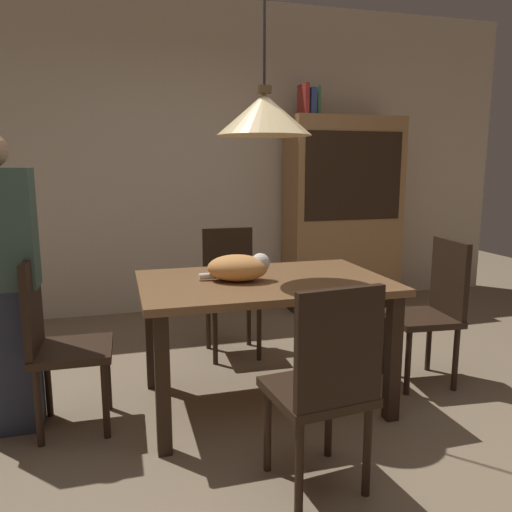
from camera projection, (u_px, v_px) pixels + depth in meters
The scene contains 14 objects.
ground at pixel (295, 445), 2.52m from camera, with size 10.00×10.00×0.00m, color #847056.
back_wall at pixel (201, 159), 4.77m from camera, with size 6.40×0.10×2.90m, color beige.
dining_table at pixel (264, 296), 2.87m from camera, with size 1.40×0.90×0.75m.
chair_left_side at pixel (56, 337), 2.60m from camera, with size 0.41×0.41×0.93m.
chair_near_front at pixel (326, 381), 2.07m from camera, with size 0.44×0.44×0.93m.
chair_far_back at pixel (230, 285), 3.73m from camera, with size 0.41×0.41×0.93m.
chair_right_side at pixel (433, 305), 3.19m from camera, with size 0.43×0.43×0.93m.
cat_sleeping at pixel (239, 268), 2.80m from camera, with size 0.41×0.32×0.16m.
pendant_lamp at pixel (264, 114), 2.69m from camera, with size 0.52×0.52×1.30m.
hutch_bookcase at pixel (342, 217), 4.91m from camera, with size 1.12×0.45×1.85m.
book_red_tall at pixel (303, 100), 4.60m from camera, with size 0.04×0.22×0.28m, color #B73833.
book_blue_wide at pixel (310, 102), 4.63m from camera, with size 0.06×0.24×0.24m, color #384C93.
book_green_slim at pixel (315, 101), 4.64m from camera, with size 0.03×0.20×0.26m, color #427A4C.
person_standing at pixel (2, 287), 2.55m from camera, with size 0.36×0.22×1.55m.
Camera 1 is at (-0.81, -2.17, 1.39)m, focal length 35.06 mm.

